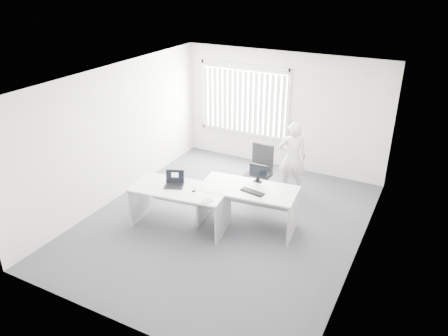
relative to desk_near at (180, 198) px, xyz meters
The scene contains 18 objects.
ground 1.02m from the desk_near, 34.50° to the left, with size 6.00×6.00×0.00m, color #4F4F56.
wall_back 3.63m from the desk_near, 78.78° to the left, with size 5.00×0.02×2.80m, color silver.
wall_front 2.74m from the desk_near, 74.74° to the right, with size 5.00×0.02×2.80m, color silver.
wall_left 2.04m from the desk_near, 165.34° to the left, with size 0.02×6.00×2.80m, color silver.
wall_right 3.33m from the desk_near, ahead, with size 0.02×6.00×2.80m, color silver.
ceiling 2.37m from the desk_near, 34.50° to the left, with size 5.00×6.00×0.02m, color white.
window 3.58m from the desk_near, 95.17° to the left, with size 2.32×0.06×1.76m, color beige.
blinds 3.52m from the desk_near, 95.26° to the left, with size 2.20×0.10×1.50m, color silver, non-canonical shape.
desk_near is the anchor object (origin of this frame).
desk_far 1.27m from the desk_near, 26.77° to the left, with size 1.87×1.03×0.82m.
office_chair 1.99m from the desk_near, 65.12° to the left, with size 0.67×0.67×1.13m.
person 2.68m from the desk_near, 58.75° to the left, with size 0.59×0.39×1.61m, color silver.
laptop 0.38m from the desk_near, behind, with size 0.35×0.31×0.27m, color black, non-canonical shape.
paper_sheet 0.42m from the desk_near, 11.16° to the right, with size 0.30×0.21×0.00m, color white.
mouse 0.39m from the desk_near, ahead, with size 0.06×0.10×0.04m, color #B6B6B9, non-canonical shape.
booklet 0.77m from the desk_near, 16.66° to the right, with size 0.14×0.20×0.01m, color silver.
keyboard 1.38m from the desk_near, 19.33° to the left, with size 0.46×0.15×0.02m, color black.
monitor 1.54m from the desk_near, 36.69° to the left, with size 0.36×0.11×0.36m, color black, non-canonical shape.
Camera 1 is at (3.35, -6.42, 4.56)m, focal length 35.00 mm.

